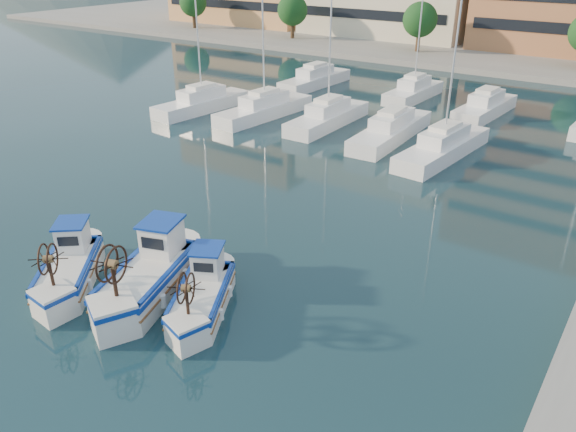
% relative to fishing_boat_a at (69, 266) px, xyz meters
% --- Properties ---
extents(ground, '(300.00, 300.00, 0.00)m').
position_rel_fishing_boat_a_xyz_m(ground, '(5.39, 0.99, -0.77)').
color(ground, '#1A3944').
rests_on(ground, ground).
extents(yacht_marina, '(38.71, 22.02, 11.50)m').
position_rel_fishing_boat_a_xyz_m(yacht_marina, '(1.24, 28.54, -0.24)').
color(yacht_marina, white).
rests_on(yacht_marina, ground).
extents(fishing_boat_a, '(4.13, 4.44, 2.79)m').
position_rel_fishing_boat_a_xyz_m(fishing_boat_a, '(0.00, 0.00, 0.00)').
color(fishing_boat_a, white).
rests_on(fishing_boat_a, ground).
extents(fishing_boat_b, '(3.59, 5.36, 3.24)m').
position_rel_fishing_boat_a_xyz_m(fishing_boat_b, '(3.14, 1.32, 0.12)').
color(fishing_boat_b, white).
rests_on(fishing_boat_b, ground).
extents(fishing_boat_c, '(3.38, 4.31, 2.61)m').
position_rel_fishing_boat_a_xyz_m(fishing_boat_c, '(5.51, 1.68, -0.05)').
color(fishing_boat_c, white).
rests_on(fishing_boat_c, ground).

